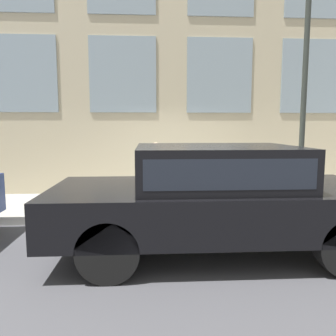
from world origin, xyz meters
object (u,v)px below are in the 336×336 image
(parked_car_black_near, at_px, (215,193))
(street_lamp, at_px, (307,24))
(fire_hydrant, at_px, (181,191))
(person, at_px, (156,167))

(parked_car_black_near, bearing_deg, street_lamp, -45.31)
(fire_hydrant, distance_m, street_lamp, 4.54)
(fire_hydrant, distance_m, person, 0.86)
(fire_hydrant, bearing_deg, person, 46.46)
(person, distance_m, street_lamp, 4.53)
(person, height_order, street_lamp, street_lamp)
(fire_hydrant, bearing_deg, street_lamp, -82.60)
(fire_hydrant, relative_size, street_lamp, 0.11)
(fire_hydrant, bearing_deg, parked_car_black_near, -171.45)
(street_lamp, bearing_deg, fire_hydrant, 97.40)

